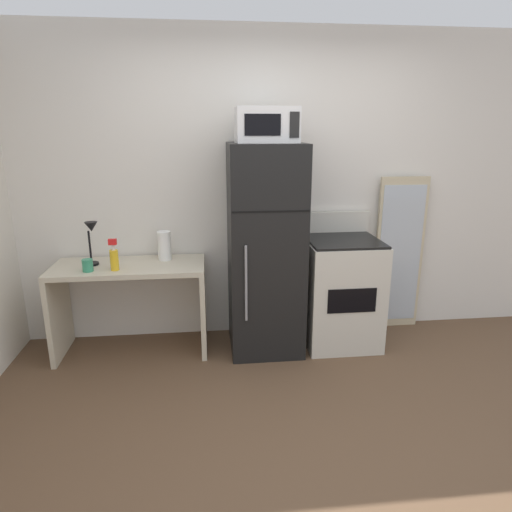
{
  "coord_description": "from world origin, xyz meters",
  "views": [
    {
      "loc": [
        -0.56,
        -2.15,
        1.8
      ],
      "look_at": [
        -0.2,
        1.1,
        0.87
      ],
      "focal_mm": 31.35,
      "sensor_mm": 36.0,
      "label": 1
    }
  ],
  "objects": [
    {
      "name": "refrigerator",
      "position": [
        -0.1,
        1.32,
        0.85
      ],
      "size": [
        0.59,
        0.64,
        1.7
      ],
      "color": "black",
      "rests_on": "ground"
    },
    {
      "name": "paper_towel_roll",
      "position": [
        -0.92,
        1.48,
        0.87
      ],
      "size": [
        0.11,
        0.11,
        0.24
      ],
      "primitive_type": "cylinder",
      "color": "white",
      "rests_on": "desk"
    },
    {
      "name": "wall_back_white",
      "position": [
        0.0,
        1.7,
        1.3
      ],
      "size": [
        5.0,
        0.1,
        2.6
      ],
      "primitive_type": "cube",
      "color": "silver",
      "rests_on": "ground"
    },
    {
      "name": "ground_plane",
      "position": [
        0.0,
        0.0,
        0.0
      ],
      "size": [
        12.0,
        12.0,
        0.0
      ],
      "primitive_type": "plane",
      "color": "brown"
    },
    {
      "name": "desk",
      "position": [
        -1.2,
        1.36,
        0.53
      ],
      "size": [
        1.21,
        0.54,
        0.75
      ],
      "color": "beige",
      "rests_on": "ground"
    },
    {
      "name": "coffee_mug",
      "position": [
        -1.48,
        1.22,
        0.8
      ],
      "size": [
        0.08,
        0.08,
        0.09
      ],
      "primitive_type": "cylinder",
      "color": "#338C66",
      "rests_on": "desk"
    },
    {
      "name": "spray_bottle",
      "position": [
        -1.28,
        1.23,
        0.85
      ],
      "size": [
        0.06,
        0.06,
        0.25
      ],
      "color": "yellow",
      "rests_on": "desk"
    },
    {
      "name": "microwave",
      "position": [
        -0.1,
        1.3,
        1.83
      ],
      "size": [
        0.46,
        0.35,
        0.26
      ],
      "color": "silver",
      "rests_on": "refrigerator"
    },
    {
      "name": "oven_range",
      "position": [
        0.56,
        1.33,
        0.47
      ],
      "size": [
        0.61,
        0.61,
        1.1
      ],
      "color": "beige",
      "rests_on": "ground"
    },
    {
      "name": "desk_lamp",
      "position": [
        -1.47,
        1.38,
        0.99
      ],
      "size": [
        0.14,
        0.12,
        0.35
      ],
      "color": "black",
      "rests_on": "desk"
    },
    {
      "name": "leaning_mirror",
      "position": [
        1.17,
        1.59,
        0.7
      ],
      "size": [
        0.44,
        0.03,
        1.4
      ],
      "color": "#C6B793",
      "rests_on": "ground"
    }
  ]
}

